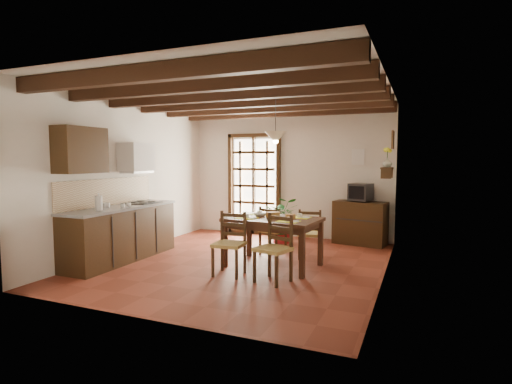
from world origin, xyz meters
The scene contains 25 objects.
ground_plane centered at (0.00, 0.00, 0.00)m, with size 5.00×5.00×0.00m, color maroon.
room_shell centered at (0.00, 0.00, 1.82)m, with size 4.52×5.02×2.81m.
ceiling_beams centered at (0.00, 0.00, 2.69)m, with size 4.50×4.34×0.20m.
french_door centered at (-0.80, 2.45, 1.18)m, with size 1.26×0.11×2.32m.
kitchen_counter centered at (-1.96, -0.60, 0.47)m, with size 0.64×2.25×1.38m.
upper_cabinet centered at (-2.08, -1.30, 1.85)m, with size 0.35×0.80×0.70m, color #311F0F.
range_hood centered at (-2.05, -0.05, 1.73)m, with size 0.38×0.60×0.54m.
counter_items centered at (-1.95, -0.51, 0.96)m, with size 0.50×1.43×0.25m.
dining_table centered at (0.55, 0.02, 0.68)m, with size 1.52×1.06×0.78m.
chair_near_left centered at (0.12, -0.68, 0.29)m, with size 0.46×0.44×0.93m.
chair_near_right centered at (0.84, -0.75, 0.30)m, with size 0.53×0.52×0.94m.
chair_far_left centered at (0.26, 0.79, 0.27)m, with size 0.47×0.46×0.87m.
chair_far_right centered at (0.98, 0.72, 0.27)m, with size 0.45×0.44×0.87m.
table_setting centered at (0.55, 0.02, 0.84)m, with size 1.05×0.70×0.10m.
table_bowl centered at (0.30, 0.09, 0.81)m, with size 0.22×0.22×0.05m, color white.
sideboard centered at (1.60, 2.23, 0.43)m, with size 1.02×0.46×0.87m, color #311F0F.
crt_tv centered at (1.60, 2.22, 1.06)m, with size 0.49×0.48×0.34m.
fuse_box centered at (1.50, 2.48, 1.75)m, with size 0.25×0.03×0.32m, color white.
plant_pot centered at (0.10, 1.81, 0.11)m, with size 0.37×0.37×0.23m, color maroon.
potted_plant centered at (0.10, 1.81, 0.57)m, with size 1.77×1.51×1.97m, color #144C19.
wall_shelf centered at (2.14, 1.60, 1.51)m, with size 0.20×0.42×0.20m.
shelf_vase centered at (2.14, 1.60, 1.65)m, with size 0.15×0.15×0.15m, color #B2BFB2.
shelf_flowers centered at (2.14, 1.60, 1.86)m, with size 0.14×0.14×0.36m.
framed_picture centered at (2.22, 1.60, 2.05)m, with size 0.03×0.32×0.32m.
pendant_lamp centered at (0.55, 0.12, 2.08)m, with size 0.36×0.36×0.84m.
Camera 1 is at (2.71, -5.89, 1.73)m, focal length 28.00 mm.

